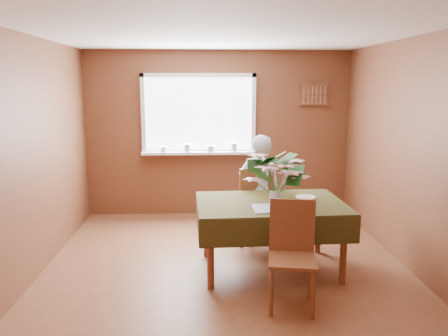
{
  "coord_description": "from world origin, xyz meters",
  "views": [
    {
      "loc": [
        -0.24,
        -4.39,
        2.01
      ],
      "look_at": [
        0.0,
        0.55,
        1.05
      ],
      "focal_mm": 35.0,
      "sensor_mm": 36.0,
      "label": 1
    }
  ],
  "objects_px": {
    "dining_table": "(270,210)",
    "chair_far": "(254,202)",
    "flower_bouquet": "(276,173)",
    "chair_near": "(292,249)",
    "seated_woman": "(259,191)"
  },
  "relations": [
    {
      "from": "dining_table",
      "to": "chair_far",
      "type": "relative_size",
      "value": 1.61
    },
    {
      "from": "dining_table",
      "to": "flower_bouquet",
      "type": "height_order",
      "value": "flower_bouquet"
    },
    {
      "from": "dining_table",
      "to": "chair_near",
      "type": "height_order",
      "value": "chair_near"
    },
    {
      "from": "chair_near",
      "to": "flower_bouquet",
      "type": "bearing_deg",
      "value": 105.35
    },
    {
      "from": "chair_far",
      "to": "chair_near",
      "type": "bearing_deg",
      "value": 85.15
    },
    {
      "from": "dining_table",
      "to": "chair_far",
      "type": "height_order",
      "value": "chair_far"
    },
    {
      "from": "seated_woman",
      "to": "dining_table",
      "type": "bearing_deg",
      "value": 89.81
    },
    {
      "from": "chair_far",
      "to": "chair_near",
      "type": "distance_m",
      "value": 1.56
    },
    {
      "from": "chair_near",
      "to": "flower_bouquet",
      "type": "relative_size",
      "value": 1.54
    },
    {
      "from": "chair_near",
      "to": "chair_far",
      "type": "bearing_deg",
      "value": 105.63
    },
    {
      "from": "dining_table",
      "to": "flower_bouquet",
      "type": "relative_size",
      "value": 2.55
    },
    {
      "from": "chair_far",
      "to": "seated_woman",
      "type": "relative_size",
      "value": 0.71
    },
    {
      "from": "seated_woman",
      "to": "flower_bouquet",
      "type": "distance_m",
      "value": 1.0
    },
    {
      "from": "flower_bouquet",
      "to": "chair_far",
      "type": "bearing_deg",
      "value": 96.44
    },
    {
      "from": "dining_table",
      "to": "seated_woman",
      "type": "distance_m",
      "value": 0.72
    }
  ]
}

